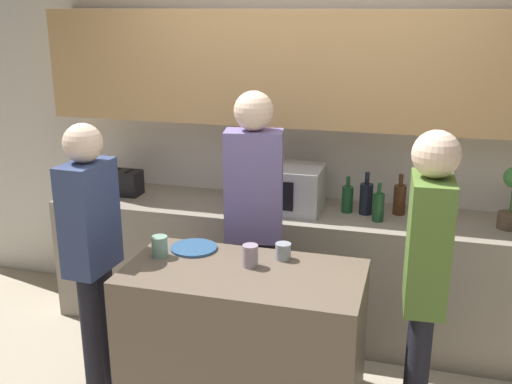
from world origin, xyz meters
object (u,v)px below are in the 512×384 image
bottle_1 (366,198)px  person_right (91,240)px  microwave (284,187)px  cup_1 (250,256)px  cup_0 (160,246)px  person_center (426,269)px  bottle_0 (347,199)px  bottle_2 (378,207)px  toaster (123,183)px  bottle_3 (400,199)px  person_left (254,207)px  potted_plant (512,198)px  cup_2 (283,251)px  plate_on_island (194,248)px

bottle_1 → person_right: bearing=-142.9°
microwave → cup_1: bearing=-86.9°
bottle_1 → cup_0: 1.46m
person_center → cup_1: bearing=85.9°
bottle_0 → bottle_2: size_ratio=0.97×
toaster → bottle_3: size_ratio=0.94×
microwave → toaster: bearing=179.9°
bottle_2 → cup_0: bottle_2 is taller
cup_0 → person_left: size_ratio=0.07×
bottle_2 → microwave: bearing=172.7°
bottle_3 → cup_1: 1.32m
potted_plant → bottle_3: bearing=172.3°
bottle_2 → person_right: person_right is taller
potted_plant → cup_2: 1.53m
toaster → bottle_0: size_ratio=1.05×
plate_on_island → person_left: bearing=57.8°
bottle_1 → cup_1: bottle_1 is taller
potted_plant → bottle_0: size_ratio=1.60×
bottle_0 → bottle_3: bottle_3 is taller
cup_1 → bottle_2: bearing=58.1°
cup_1 → person_left: person_left is taller
microwave → toaster: size_ratio=2.00×
person_left → person_center: bearing=141.9°
bottle_3 → person_left: bearing=-144.5°
microwave → cup_2: microwave is taller
cup_2 → cup_1: bearing=-136.5°
microwave → plate_on_island: bearing=-109.4°
potted_plant → bottle_1: bearing=177.7°
person_right → bottle_0: bearing=133.0°
microwave → bottle_1: 0.55m
bottle_1 → person_left: size_ratio=0.16×
bottle_3 → person_right: size_ratio=0.17×
microwave → bottle_3: size_ratio=1.89×
toaster → cup_0: 1.27m
toaster → plate_on_island: (0.89, -0.89, -0.06)m
toaster → cup_2: 1.66m
toaster → cup_1: size_ratio=2.19×
plate_on_island → person_right: bearing=-165.1°
bottle_0 → person_left: (-0.50, -0.55, 0.07)m
person_left → plate_on_island: bearing=47.6°
cup_2 → potted_plant: bearing=35.7°
cup_1 → bottle_1: bearing=64.9°
toaster → person_center: bearing=-25.8°
bottle_0 → cup_0: 1.39m
plate_on_island → toaster: bearing=135.2°
bottle_1 → plate_on_island: bottle_1 is taller
toaster → cup_0: toaster is taller
bottle_0 → person_center: size_ratio=0.15×
person_left → microwave: bearing=-108.2°
bottle_0 → bottle_2: (0.21, -0.12, 0.00)m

